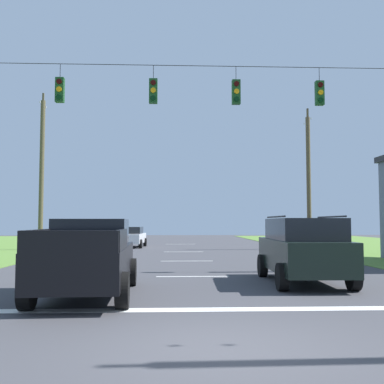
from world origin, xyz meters
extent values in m
plane|color=#3D3D42|center=(0.00, 0.00, 0.00)|extent=(120.00, 120.00, 0.00)
cube|color=white|center=(0.00, 2.96, 0.00)|extent=(14.50, 0.45, 0.01)
cube|color=white|center=(0.00, 8.96, 0.00)|extent=(2.50, 0.15, 0.01)
cube|color=white|center=(0.00, 15.27, 0.00)|extent=(2.50, 0.15, 0.01)
cube|color=white|center=(0.00, 22.17, 0.00)|extent=(2.50, 0.15, 0.01)
cube|color=white|center=(0.00, 32.41, 0.00)|extent=(2.50, 0.15, 0.01)
cylinder|color=black|center=(-0.15, 10.46, 7.92)|extent=(16.99, 0.02, 0.02)
cylinder|color=black|center=(-5.01, 10.46, 7.65)|extent=(0.02, 0.02, 0.55)
cube|color=#19471E|center=(-5.01, 10.46, 6.90)|extent=(0.32, 0.24, 0.95)
cylinder|color=#310503|center=(-5.01, 10.32, 7.20)|extent=(0.20, 0.04, 0.20)
cylinder|color=orange|center=(-5.01, 10.32, 6.90)|extent=(0.20, 0.04, 0.20)
cylinder|color=black|center=(-5.01, 10.32, 6.60)|extent=(0.20, 0.04, 0.20)
cylinder|color=black|center=(-1.45, 10.46, 7.65)|extent=(0.02, 0.02, 0.55)
cube|color=#19471E|center=(-1.45, 10.46, 6.90)|extent=(0.32, 0.24, 0.95)
cylinder|color=#310503|center=(-1.45, 10.32, 7.20)|extent=(0.20, 0.04, 0.20)
cylinder|color=orange|center=(-1.45, 10.32, 6.90)|extent=(0.20, 0.04, 0.20)
cylinder|color=black|center=(-1.45, 10.32, 6.60)|extent=(0.20, 0.04, 0.20)
cylinder|color=black|center=(1.76, 10.46, 7.65)|extent=(0.02, 0.02, 0.55)
cube|color=#19471E|center=(1.76, 10.46, 6.90)|extent=(0.32, 0.24, 0.95)
cylinder|color=#310503|center=(1.76, 10.32, 7.20)|extent=(0.20, 0.04, 0.20)
cylinder|color=orange|center=(1.76, 10.32, 6.90)|extent=(0.20, 0.04, 0.20)
cylinder|color=black|center=(1.76, 10.32, 6.60)|extent=(0.20, 0.04, 0.20)
cylinder|color=black|center=(5.04, 10.46, 7.65)|extent=(0.02, 0.02, 0.55)
cube|color=#19471E|center=(5.04, 10.46, 6.90)|extent=(0.32, 0.24, 0.95)
cylinder|color=#310503|center=(5.04, 10.32, 7.20)|extent=(0.20, 0.04, 0.20)
cylinder|color=orange|center=(5.04, 10.32, 6.90)|extent=(0.20, 0.04, 0.20)
cylinder|color=black|center=(5.04, 10.32, 6.60)|extent=(0.20, 0.04, 0.20)
cube|color=black|center=(-2.83, 4.90, 0.82)|extent=(2.20, 5.47, 0.85)
cube|color=black|center=(-2.86, 5.54, 1.60)|extent=(1.92, 1.97, 0.70)
cube|color=black|center=(-3.72, 3.51, 1.48)|extent=(0.19, 2.38, 0.45)
cube|color=black|center=(-1.85, 3.58, 1.48)|extent=(0.19, 2.38, 0.45)
cube|color=black|center=(-2.74, 2.25, 1.48)|extent=(1.96, 0.17, 0.45)
cylinder|color=black|center=(-3.90, 6.69, 0.40)|extent=(0.31, 0.81, 0.80)
cylinder|color=black|center=(-1.90, 6.77, 0.40)|extent=(0.31, 0.81, 0.80)
cylinder|color=black|center=(-3.77, 3.02, 0.40)|extent=(0.31, 0.81, 0.80)
cylinder|color=black|center=(-1.77, 3.10, 0.40)|extent=(0.31, 0.81, 0.80)
cube|color=black|center=(3.32, 7.13, 0.85)|extent=(2.11, 4.86, 0.95)
cube|color=black|center=(3.31, 6.98, 1.66)|extent=(1.90, 3.26, 0.65)
cylinder|color=black|center=(2.46, 7.01, 2.03)|extent=(0.14, 2.72, 0.05)
cylinder|color=black|center=(4.16, 6.95, 2.03)|extent=(0.14, 2.72, 0.05)
cylinder|color=black|center=(2.40, 8.79, 0.38)|extent=(0.28, 0.77, 0.76)
cylinder|color=black|center=(4.34, 8.73, 0.38)|extent=(0.28, 0.77, 0.76)
cylinder|color=black|center=(2.29, 5.53, 0.38)|extent=(0.28, 0.77, 0.76)
cylinder|color=black|center=(4.24, 5.47, 0.38)|extent=(0.28, 0.77, 0.76)
cube|color=silver|center=(-3.80, 27.69, 0.67)|extent=(2.03, 4.39, 0.70)
cube|color=black|center=(-3.80, 27.69, 1.27)|extent=(1.73, 2.18, 0.50)
cylinder|color=black|center=(-4.62, 29.15, 0.32)|extent=(0.25, 0.65, 0.64)
cylinder|color=black|center=(-2.83, 29.05, 0.32)|extent=(0.25, 0.65, 0.64)
cylinder|color=black|center=(-4.78, 26.32, 0.32)|extent=(0.25, 0.65, 0.64)
cylinder|color=black|center=(-2.98, 26.22, 0.32)|extent=(0.25, 0.65, 0.64)
cube|color=navy|center=(8.70, 24.07, 0.67)|extent=(1.93, 4.35, 0.70)
cube|color=black|center=(8.70, 24.07, 1.27)|extent=(1.68, 2.15, 0.50)
cylinder|color=black|center=(7.85, 25.51, 0.32)|extent=(0.24, 0.65, 0.64)
cylinder|color=black|center=(9.65, 25.46, 0.32)|extent=(0.24, 0.65, 0.64)
cylinder|color=black|center=(7.76, 22.68, 0.32)|extent=(0.24, 0.65, 0.64)
cylinder|color=black|center=(9.56, 22.62, 0.32)|extent=(0.24, 0.65, 0.64)
cylinder|color=brown|center=(8.77, 24.48, 4.61)|extent=(0.30, 0.30, 9.23)
cube|color=brown|center=(8.77, 24.48, 8.83)|extent=(0.12, 0.12, 2.05)
cylinder|color=#B2B7BC|center=(8.77, 25.30, 8.95)|extent=(0.08, 0.08, 0.12)
cylinder|color=#B2B7BC|center=(8.77, 23.66, 8.95)|extent=(0.08, 0.08, 0.12)
cylinder|color=brown|center=(-9.58, 24.45, 5.10)|extent=(0.31, 0.31, 10.19)
cube|color=brown|center=(-9.58, 24.45, 9.79)|extent=(0.12, 0.12, 1.83)
cylinder|color=#B2B7BC|center=(-9.58, 25.18, 9.91)|extent=(0.08, 0.08, 0.12)
cylinder|color=#B2B7BC|center=(-9.58, 23.71, 9.91)|extent=(0.08, 0.08, 0.12)
camera|label=1|loc=(-0.69, -6.95, 1.86)|focal=42.97mm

